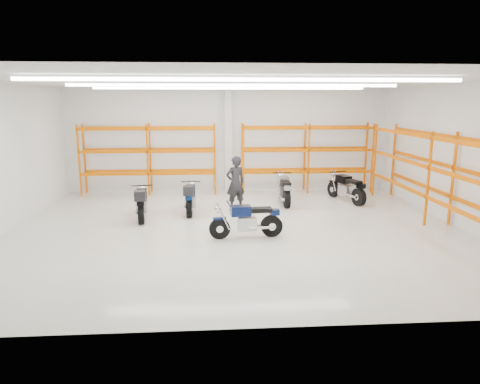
{
  "coord_description": "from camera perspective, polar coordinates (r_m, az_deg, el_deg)",
  "views": [
    {
      "loc": [
        -0.75,
        -12.83,
        3.92
      ],
      "look_at": [
        0.15,
        0.5,
        1.08
      ],
      "focal_mm": 32.0,
      "sensor_mm": 36.0,
      "label": 1
    }
  ],
  "objects": [
    {
      "name": "pallet_racking_side",
      "position": [
        14.88,
        25.29,
        2.72
      ],
      "size": [
        0.87,
        9.07,
        3.0
      ],
      "color": "#DD5B00",
      "rests_on": "ground"
    },
    {
      "name": "motorcycle_back_d",
      "position": [
        17.44,
        14.12,
        0.43
      ],
      "size": [
        1.03,
        2.22,
        1.13
      ],
      "color": "black",
      "rests_on": "ground"
    },
    {
      "name": "room_shell",
      "position": [
        12.89,
        -0.53,
        9.17
      ],
      "size": [
        14.02,
        12.02,
        4.51
      ],
      "color": "white",
      "rests_on": "ground"
    },
    {
      "name": "pallet_racking_back_left",
      "position": [
        18.62,
        -12.07,
        5.17
      ],
      "size": [
        5.67,
        0.87,
        3.0
      ],
      "color": "#DD5B00",
      "rests_on": "ground"
    },
    {
      "name": "motorcycle_main",
      "position": [
        12.49,
        1.26,
        -3.89
      ],
      "size": [
        2.17,
        0.72,
        1.07
      ],
      "color": "black",
      "rests_on": "ground"
    },
    {
      "name": "pallet_racking_back_right",
      "position": [
        18.9,
        8.88,
        5.38
      ],
      "size": [
        5.67,
        0.87,
        3.0
      ],
      "color": "#DD5B00",
      "rests_on": "ground"
    },
    {
      "name": "ground",
      "position": [
        13.44,
        -0.5,
        -4.95
      ],
      "size": [
        14.0,
        14.0,
        0.0
      ],
      "primitive_type": "plane",
      "color": "beige",
      "rests_on": "ground"
    },
    {
      "name": "motorcycle_back_b",
      "position": [
        15.27,
        -6.68,
        -0.85
      ],
      "size": [
        0.7,
        2.2,
        1.13
      ],
      "color": "black",
      "rests_on": "ground"
    },
    {
      "name": "motorcycle_back_a",
      "position": [
        14.73,
        -13.0,
        -1.53
      ],
      "size": [
        0.72,
        2.24,
        1.15
      ],
      "color": "black",
      "rests_on": "ground"
    },
    {
      "name": "standing_man",
      "position": [
        15.5,
        -0.62,
        1.16
      ],
      "size": [
        0.86,
        0.71,
        2.0
      ],
      "primitive_type": "imported",
      "rotation": [
        0.0,
        0.0,
        3.51
      ],
      "color": "black",
      "rests_on": "ground"
    },
    {
      "name": "motorcycle_back_c",
      "position": [
        16.74,
        5.89,
        0.25
      ],
      "size": [
        0.76,
        2.29,
        1.12
      ],
      "color": "black",
      "rests_on": "ground"
    },
    {
      "name": "structural_column",
      "position": [
        18.74,
        -1.57,
        6.89
      ],
      "size": [
        0.32,
        0.32,
        4.5
      ],
      "primitive_type": "cube",
      "color": "white",
      "rests_on": "ground"
    }
  ]
}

